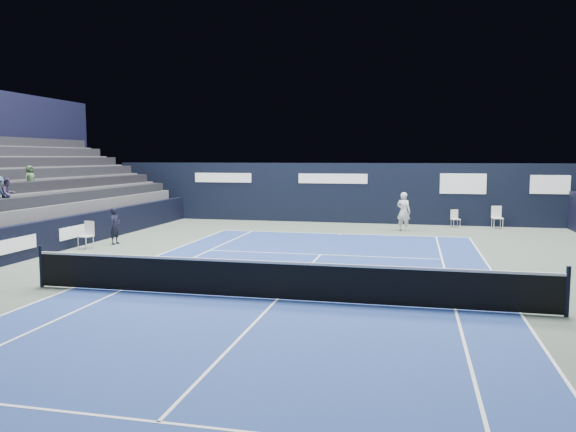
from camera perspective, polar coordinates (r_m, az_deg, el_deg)
name	(u,v)px	position (r m, az deg, el deg)	size (l,w,h in m)	color
ground	(294,282)	(15.48, 0.65, -6.72)	(48.00, 48.00, 0.00)	#4A584E
court_surface	(277,300)	(13.58, -1.14, -8.51)	(10.97, 23.77, 0.01)	navy
folding_chair_back_a	(455,215)	(28.58, 16.58, 0.05)	(0.48, 0.50, 0.86)	silver
folding_chair_back_b	(497,216)	(28.72, 20.46, 0.04)	(0.53, 0.52, 1.08)	silver
line_judge_chair	(87,233)	(22.27, -19.71, -1.64)	(0.53, 0.52, 1.02)	silver
line_judge	(115,226)	(23.03, -17.16, -0.96)	(0.53, 0.35, 1.44)	black
court_markings	(277,300)	(13.58, -1.14, -8.49)	(11.03, 23.83, 0.00)	white
tennis_net	(277,279)	(13.46, -1.14, -6.43)	(12.90, 0.10, 1.10)	black
back_sponsor_wall	(352,193)	(29.49, 6.56, 2.35)	(26.00, 0.63, 3.10)	black
side_barrier_left	(71,232)	(22.78, -21.15, -1.48)	(0.33, 22.00, 1.20)	black
spectator_stand	(2,193)	(25.72, -27.02, 2.11)	(6.00, 18.00, 6.40)	#48484A
tennis_player	(404,211)	(26.50, 11.66, 0.45)	(0.77, 0.94, 1.80)	silver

